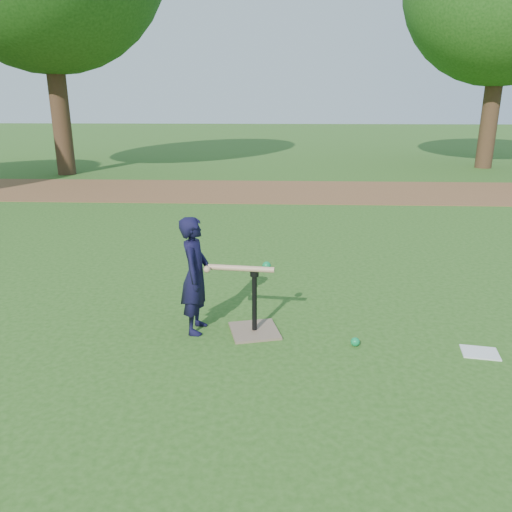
{
  "coord_description": "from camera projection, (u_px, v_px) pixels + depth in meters",
  "views": [
    {
      "loc": [
        0.1,
        -4.12,
        2.09
      ],
      "look_at": [
        -0.11,
        0.41,
        0.65
      ],
      "focal_mm": 35.0,
      "sensor_mm": 36.0,
      "label": 1
    }
  ],
  "objects": [
    {
      "name": "clipboard",
      "position": [
        480.0,
        353.0,
        4.27
      ],
      "size": [
        0.33,
        0.28,
        0.01
      ],
      "primitive_type": "cube",
      "rotation": [
        0.0,
        0.0,
        -0.17
      ],
      "color": "silver",
      "rests_on": "ground"
    },
    {
      "name": "dirt_strip",
      "position": [
        275.0,
        191.0,
        11.69
      ],
      "size": [
        24.0,
        3.0,
        0.01
      ],
      "primitive_type": "cube",
      "color": "brown",
      "rests_on": "ground"
    },
    {
      "name": "child",
      "position": [
        195.0,
        275.0,
        4.54
      ],
      "size": [
        0.28,
        0.41,
        1.09
      ],
      "primitive_type": "imported",
      "rotation": [
        0.0,
        0.0,
        1.52
      ],
      "color": "black",
      "rests_on": "ground"
    },
    {
      "name": "swing_action",
      "position": [
        243.0,
        268.0,
        4.48
      ],
      "size": [
        0.63,
        0.23,
        0.08
      ],
      "color": "tan",
      "rests_on": "ground"
    },
    {
      "name": "ground",
      "position": [
        266.0,
        337.0,
        4.55
      ],
      "size": [
        80.0,
        80.0,
        0.0
      ],
      "primitive_type": "plane",
      "color": "#285116",
      "rests_on": "ground"
    },
    {
      "name": "wiffle_ball_ground",
      "position": [
        355.0,
        342.0,
        4.39
      ],
      "size": [
        0.08,
        0.08,
        0.08
      ],
      "primitive_type": "sphere",
      "color": "#0C8743",
      "rests_on": "ground"
    },
    {
      "name": "batting_tee",
      "position": [
        254.0,
        321.0,
        4.63
      ],
      "size": [
        0.52,
        0.52,
        0.61
      ],
      "color": "#806751",
      "rests_on": "ground"
    }
  ]
}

